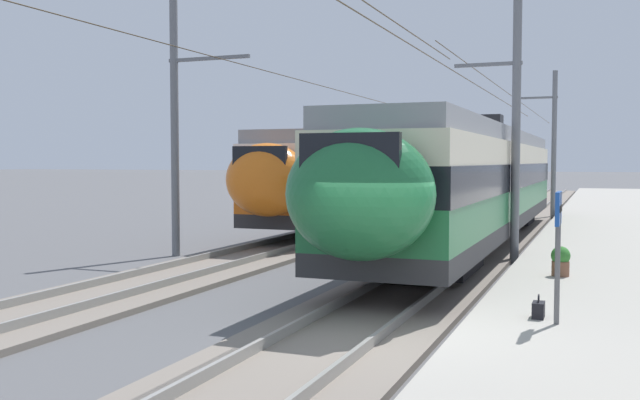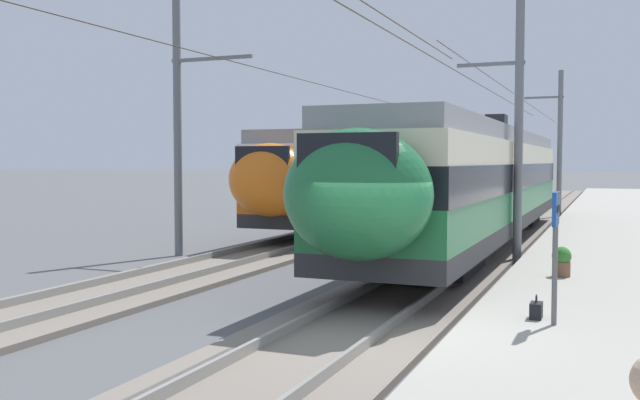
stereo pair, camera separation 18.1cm
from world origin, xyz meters
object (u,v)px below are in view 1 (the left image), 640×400
object	(u,v)px
train_far_track	(406,173)
platform_sign	(558,227)
catenary_mast_far_side	(180,120)
catenary_mast_mid	(512,118)
handbag_near_sign	(538,310)
potted_plant_platform_edge	(561,260)
catenary_mast_east	(552,141)
train_near_platform	(473,181)

from	to	relation	value
train_far_track	platform_sign	distance (m)	26.30
catenary_mast_far_side	platform_sign	distance (m)	13.24
catenary_mast_mid	handbag_near_sign	xyz separation A→B (m)	(-8.75, -1.45, -3.53)
handbag_near_sign	potted_plant_platform_edge	distance (m)	4.45
catenary_mast_mid	catenary_mast_far_side	xyz separation A→B (m)	(-2.19, 9.34, 0.03)
catenary_mast_east	platform_sign	bearing A→B (deg)	-176.11
catenary_mast_mid	platform_sign	world-z (taller)	catenary_mast_mid
train_far_track	train_near_platform	bearing A→B (deg)	-156.67
potted_plant_platform_edge	handbag_near_sign	bearing A→B (deg)	178.75
train_far_track	handbag_near_sign	distance (m)	25.93
train_near_platform	catenary_mast_far_side	bearing A→B (deg)	120.46
train_far_track	catenary_mast_mid	xyz separation A→B (m)	(-15.65, -7.16, 1.80)
catenary_mast_far_side	potted_plant_platform_edge	bearing A→B (deg)	-101.05
catenary_mast_mid	platform_sign	distance (m)	9.52
train_far_track	handbag_near_sign	bearing A→B (deg)	-160.57
train_far_track	potted_plant_platform_edge	size ratio (longest dim) A/B	53.38
catenary_mast_mid	catenary_mast_far_side	bearing A→B (deg)	103.18
catenary_mast_mid	train_near_platform	bearing A→B (deg)	30.93
train_far_track	catenary_mast_mid	distance (m)	17.30
catenary_mast_east	handbag_near_sign	bearing A→B (deg)	-176.71
catenary_mast_far_side	handbag_near_sign	size ratio (longest dim) A/B	103.72
handbag_near_sign	catenary_mast_far_side	bearing A→B (deg)	58.68
catenary_mast_east	handbag_near_sign	world-z (taller)	catenary_mast_east
catenary_mast_east	catenary_mast_far_side	distance (m)	20.98
catenary_mast_mid	handbag_near_sign	world-z (taller)	catenary_mast_mid
catenary_mast_mid	potted_plant_platform_edge	world-z (taller)	catenary_mast_mid
catenary_mast_far_side	catenary_mast_mid	bearing A→B (deg)	-76.82
train_near_platform	catenary_mast_mid	world-z (taller)	catenary_mast_mid
platform_sign	catenary_mast_mid	bearing A→B (deg)	10.83
train_near_platform	potted_plant_platform_edge	distance (m)	7.55
train_near_platform	potted_plant_platform_edge	bearing A→B (deg)	-155.99
platform_sign	handbag_near_sign	xyz separation A→B (m)	(0.35, 0.29, -1.34)
train_near_platform	platform_sign	world-z (taller)	train_near_platform
catenary_mast_mid	potted_plant_platform_edge	bearing A→B (deg)	-160.28
catenary_mast_east	handbag_near_sign	xyz separation A→B (m)	(-25.35, -1.46, -3.34)
catenary_mast_mid	handbag_near_sign	size ratio (longest dim) A/B	103.72
train_near_platform	train_far_track	bearing A→B (deg)	23.33
catenary_mast_east	potted_plant_platform_edge	xyz separation A→B (m)	(-20.91, -1.55, -3.12)
catenary_mast_mid	catenary_mast_far_side	distance (m)	9.59
catenary_mast_mid	platform_sign	xyz separation A→B (m)	(-9.10, -1.74, -2.19)
train_near_platform	catenary_mast_mid	distance (m)	3.38
train_far_track	potted_plant_platform_edge	bearing A→B (deg)	-156.44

